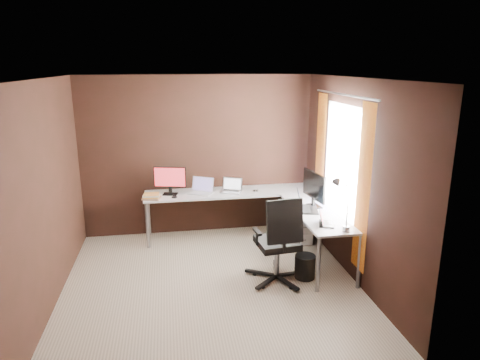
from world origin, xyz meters
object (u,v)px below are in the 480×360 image
(office_chair, at_px, (278,256))
(laptop_white, at_px, (201,190))
(laptop_black_big, at_px, (305,206))
(book_stack, at_px, (152,196))
(monitor_left, at_px, (170,179))
(monitor_right, at_px, (314,187))
(drawer_pedestal, at_px, (295,222))
(laptop_silver, at_px, (232,189))
(desk_lamp, at_px, (341,198))
(laptop_black_small, at_px, (325,221))
(wastebasket, at_px, (305,266))

(office_chair, bearing_deg, laptop_white, 111.71)
(laptop_black_big, xyz_separation_m, book_stack, (-2.07, 0.85, -0.02))
(monitor_left, relative_size, laptop_black_big, 1.09)
(monitor_left, xyz_separation_m, book_stack, (-0.28, -0.19, -0.20))
(monitor_right, bearing_deg, monitor_left, 56.57)
(monitor_left, distance_m, book_stack, 0.39)
(laptop_black_big, distance_m, book_stack, 2.24)
(drawer_pedestal, height_order, laptop_white, laptop_white)
(drawer_pedestal, height_order, laptop_silver, laptop_silver)
(laptop_white, bearing_deg, laptop_black_big, -10.22)
(monitor_left, height_order, laptop_white, monitor_left)
(laptop_silver, height_order, office_chair, office_chair)
(monitor_right, xyz_separation_m, desk_lamp, (0.02, -0.87, 0.12))
(laptop_silver, bearing_deg, drawer_pedestal, 3.61)
(drawer_pedestal, distance_m, monitor_left, 2.03)
(monitor_right, relative_size, laptop_black_big, 1.35)
(monitor_right, bearing_deg, office_chair, 126.40)
(laptop_white, xyz_separation_m, laptop_silver, (0.47, -0.01, -0.00))
(laptop_black_small, xyz_separation_m, office_chair, (-0.58, 0.03, -0.44))
(drawer_pedestal, relative_size, monitor_right, 1.00)
(laptop_silver, relative_size, wastebasket, 1.23)
(laptop_silver, relative_size, office_chair, 0.33)
(monitor_right, relative_size, laptop_white, 1.42)
(wastebasket, bearing_deg, office_chair, -177.18)
(laptop_white, height_order, laptop_black_small, laptop_white)
(desk_lamp, distance_m, office_chair, 1.07)
(monitor_left, xyz_separation_m, laptop_black_small, (1.87, -1.61, -0.20))
(office_chair, bearing_deg, drawer_pedestal, 58.35)
(drawer_pedestal, distance_m, wastebasket, 1.23)
(book_stack, distance_m, office_chair, 2.14)
(monitor_left, xyz_separation_m, laptop_black_big, (1.79, -1.04, -0.19))
(drawer_pedestal, xyz_separation_m, desk_lamp, (0.09, -1.44, 0.83))
(monitor_left, xyz_separation_m, laptop_silver, (0.94, -0.02, -0.20))
(laptop_white, bearing_deg, monitor_left, -152.27)
(laptop_silver, bearing_deg, office_chair, -53.52)
(laptop_white, xyz_separation_m, wastebasket, (1.18, -1.56, -0.63))
(laptop_black_big, distance_m, laptop_black_small, 0.57)
(desk_lamp, bearing_deg, monitor_left, 156.15)
(desk_lamp, xyz_separation_m, wastebasket, (-0.32, 0.24, -0.98))
(wastebasket, bearing_deg, book_stack, 144.54)
(drawer_pedestal, height_order, wastebasket, drawer_pedestal)
(monitor_left, xyz_separation_m, desk_lamp, (1.97, -1.80, 0.16))
(monitor_right, bearing_deg, laptop_white, 49.97)
(laptop_black_big, bearing_deg, laptop_silver, 53.47)
(drawer_pedestal, bearing_deg, office_chair, -115.99)
(office_chair, bearing_deg, laptop_black_big, 41.43)
(laptop_white, distance_m, book_stack, 0.77)
(monitor_left, height_order, office_chair, monitor_left)
(monitor_left, height_order, book_stack, monitor_left)
(drawer_pedestal, bearing_deg, monitor_right, -82.73)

